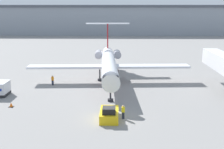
# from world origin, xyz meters

# --- Properties ---
(ground_plane) EXTENTS (600.00, 600.00, 0.00)m
(ground_plane) POSITION_xyz_m (0.00, 0.00, 0.00)
(ground_plane) COLOR gray
(terminal_building) EXTENTS (180.00, 16.80, 14.27)m
(terminal_building) POSITION_xyz_m (0.00, 120.00, 7.16)
(terminal_building) COLOR #8C939E
(terminal_building) RESTS_ON ground
(airplane_main) EXTENTS (29.10, 29.23, 9.90)m
(airplane_main) POSITION_xyz_m (-0.79, 19.25, 3.43)
(airplane_main) COLOR silver
(airplane_main) RESTS_ON ground
(pushback_tug) EXTENTS (2.20, 4.49, 1.79)m
(pushback_tug) POSITION_xyz_m (-0.10, -0.23, 0.66)
(pushback_tug) COLOR yellow
(pushback_tug) RESTS_ON ground
(luggage_cart) EXTENTS (2.01, 3.17, 2.13)m
(luggage_cart) POSITION_xyz_m (-16.99, 9.78, 1.07)
(luggage_cart) COLOR #232326
(luggage_cart) RESTS_ON ground
(worker_near_tug) EXTENTS (0.40, 0.24, 1.73)m
(worker_near_tug) POSITION_xyz_m (1.57, -0.01, 0.90)
(worker_near_tug) COLOR #232838
(worker_near_tug) RESTS_ON ground
(worker_by_wing) EXTENTS (0.40, 0.24, 1.69)m
(worker_by_wing) POSITION_xyz_m (-10.48, 16.53, 0.88)
(worker_by_wing) COLOR #232838
(worker_by_wing) RESTS_ON ground
(traffic_cone_left) EXTENTS (0.65, 0.65, 0.60)m
(traffic_cone_left) POSITION_xyz_m (-13.58, 4.23, 0.29)
(traffic_cone_left) COLOR black
(traffic_cone_left) RESTS_ON ground
(jet_bridge) EXTENTS (3.20, 14.81, 6.19)m
(jet_bridge) POSITION_xyz_m (17.92, 14.35, 4.46)
(jet_bridge) COLOR #2D2D33
(jet_bridge) RESTS_ON ground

